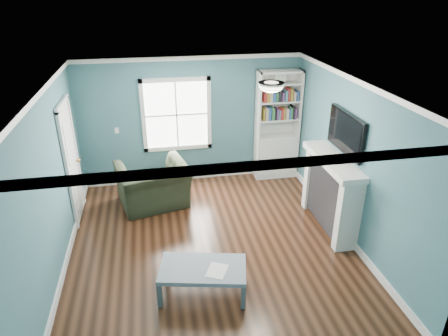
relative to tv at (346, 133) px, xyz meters
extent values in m
plane|color=black|center=(-2.20, -0.20, -1.72)|extent=(5.00, 5.00, 0.00)
plane|color=#3C6374|center=(-2.20, 2.30, -0.43)|extent=(4.50, 0.00, 4.50)
plane|color=#3C6374|center=(-2.20, -2.70, -0.43)|extent=(4.50, 0.00, 4.50)
plane|color=#3C6374|center=(-4.45, -0.20, -0.43)|extent=(0.00, 5.00, 5.00)
plane|color=#3C6374|center=(0.05, -0.20, -0.43)|extent=(0.00, 5.00, 5.00)
plane|color=white|center=(-2.20, -0.20, 0.88)|extent=(5.00, 5.00, 0.00)
cube|color=white|center=(-2.20, 2.28, -1.66)|extent=(4.50, 0.03, 0.12)
cube|color=white|center=(-4.44, -0.20, -1.66)|extent=(0.03, 5.00, 0.12)
cube|color=white|center=(0.03, -0.20, -1.66)|extent=(0.03, 5.00, 0.12)
cube|color=white|center=(-2.20, 2.28, 0.84)|extent=(4.50, 0.04, 0.08)
cube|color=white|center=(-2.20, -2.68, 0.84)|extent=(4.50, 0.04, 0.08)
cube|color=white|center=(-4.43, -0.20, 0.84)|extent=(0.04, 5.00, 0.08)
cube|color=white|center=(0.03, -0.20, 0.84)|extent=(0.04, 5.00, 0.08)
cube|color=white|center=(-2.50, 2.29, -0.27)|extent=(1.24, 0.01, 1.34)
cube|color=white|center=(-3.16, 2.28, -0.27)|extent=(0.08, 0.06, 1.50)
cube|color=white|center=(-1.84, 2.28, -0.27)|extent=(0.08, 0.06, 1.50)
cube|color=white|center=(-2.50, 2.28, -0.98)|extent=(1.40, 0.06, 0.08)
cube|color=white|center=(-2.50, 2.28, 0.44)|extent=(1.40, 0.06, 0.08)
cube|color=white|center=(-2.50, 2.28, -0.27)|extent=(1.24, 0.03, 0.03)
cube|color=white|center=(-2.50, 2.28, -0.27)|extent=(0.03, 0.03, 1.34)
cube|color=silver|center=(-0.43, 2.10, -1.27)|extent=(0.90, 0.35, 0.90)
cube|color=silver|center=(-0.86, 2.10, -0.12)|extent=(0.04, 0.35, 1.40)
cube|color=silver|center=(0.00, 2.10, -0.12)|extent=(0.04, 0.35, 1.40)
cube|color=silver|center=(-0.43, 2.26, -0.12)|extent=(0.90, 0.02, 1.40)
cube|color=silver|center=(-0.43, 2.10, 0.55)|extent=(0.90, 0.35, 0.04)
cube|color=silver|center=(-0.43, 2.10, -0.80)|extent=(0.84, 0.33, 0.03)
cube|color=silver|center=(-0.43, 2.10, -0.42)|extent=(0.84, 0.33, 0.03)
cube|color=silver|center=(-0.43, 2.10, -0.04)|extent=(0.84, 0.33, 0.03)
cube|color=silver|center=(-0.43, 2.10, 0.32)|extent=(0.84, 0.33, 0.03)
cube|color=olive|center=(-0.43, 2.08, -0.30)|extent=(0.70, 0.25, 0.22)
cube|color=tan|center=(-0.43, 2.08, 0.08)|extent=(0.70, 0.25, 0.22)
cylinder|color=beige|center=(-0.43, 2.05, 0.46)|extent=(0.26, 0.06, 0.26)
cube|color=black|center=(-0.11, 0.00, -1.12)|extent=(0.30, 1.20, 1.10)
cube|color=black|center=(-0.13, 0.00, -1.32)|extent=(0.22, 0.65, 0.70)
cube|color=silver|center=(-0.13, -0.67, -1.12)|extent=(0.36, 0.16, 1.20)
cube|color=silver|center=(-0.13, 0.67, -1.12)|extent=(0.36, 0.16, 1.20)
cube|color=silver|center=(-0.15, 0.00, -0.47)|extent=(0.44, 1.58, 0.10)
cube|color=black|center=(0.00, 0.00, 0.00)|extent=(0.06, 1.10, 0.65)
cube|color=silver|center=(-4.43, 1.20, -0.70)|extent=(0.04, 0.80, 2.05)
cube|color=white|center=(-4.42, 0.75, -0.70)|extent=(0.05, 0.08, 2.13)
cube|color=white|center=(-4.42, 1.65, -0.70)|extent=(0.05, 0.08, 2.13)
cube|color=white|center=(-4.42, 1.20, 0.36)|extent=(0.05, 0.98, 0.08)
sphere|color=#BF8C3F|center=(-4.37, 1.50, -0.77)|extent=(0.07, 0.07, 0.07)
ellipsoid|color=white|center=(-1.30, -0.10, 0.82)|extent=(0.34, 0.34, 0.15)
cylinder|color=white|center=(-1.30, -0.10, 0.86)|extent=(0.38, 0.38, 0.03)
cube|color=white|center=(-3.70, 2.28, -0.52)|extent=(0.08, 0.01, 0.12)
imported|color=black|center=(-3.06, 1.30, -1.18)|extent=(1.41, 1.08, 1.10)
cube|color=#454C53|center=(-3.08, -1.39, -1.55)|extent=(0.08, 0.08, 0.36)
cube|color=#454C53|center=(-2.01, -1.62, -1.55)|extent=(0.08, 0.08, 0.36)
cube|color=#454C53|center=(-2.95, -0.83, -1.55)|extent=(0.08, 0.08, 0.36)
cube|color=#454C53|center=(-1.89, -1.07, -1.55)|extent=(0.08, 0.08, 0.36)
cube|color=slate|center=(-2.48, -1.23, -1.34)|extent=(1.26, 0.87, 0.06)
cube|color=white|center=(-2.31, -1.33, -1.30)|extent=(0.36, 0.39, 0.00)
camera|label=1|loc=(-3.00, -5.47, 2.18)|focal=32.00mm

